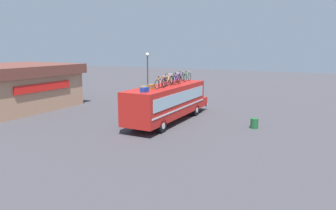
# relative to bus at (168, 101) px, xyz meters

# --- Properties ---
(ground_plane) EXTENTS (120.00, 120.00, 0.00)m
(ground_plane) POSITION_rel_bus_xyz_m (-0.21, 0.00, -1.73)
(ground_plane) COLOR #423F44
(bus) EXTENTS (11.35, 2.64, 3.02)m
(bus) POSITION_rel_bus_xyz_m (0.00, 0.00, 0.00)
(bus) COLOR red
(bus) RESTS_ON ground
(luggage_bag_1) EXTENTS (0.67, 0.33, 0.32)m
(luggage_bag_1) POSITION_rel_bus_xyz_m (-4.18, -0.30, 1.44)
(luggage_bag_1) COLOR #193899
(luggage_bag_1) RESTS_ON bus
(luggage_bag_2) EXTENTS (0.56, 0.46, 0.29)m
(luggage_bag_2) POSITION_rel_bus_xyz_m (-3.42, 0.22, 1.43)
(luggage_bag_2) COLOR olive
(luggage_bag_2) RESTS_ON bus
(luggage_bag_3) EXTENTS (0.51, 0.35, 0.35)m
(luggage_bag_3) POSITION_rel_bus_xyz_m (-2.62, 0.09, 1.46)
(luggage_bag_3) COLOR olive
(luggage_bag_3) RESTS_ON bus
(rooftop_bicycle_1) EXTENTS (1.74, 0.44, 0.94)m
(rooftop_bicycle_1) POSITION_rel_bus_xyz_m (-1.99, -0.36, 1.67)
(rooftop_bicycle_1) COLOR black
(rooftop_bicycle_1) RESTS_ON bus
(rooftop_bicycle_2) EXTENTS (1.64, 0.44, 0.91)m
(rooftop_bicycle_2) POSITION_rel_bus_xyz_m (-1.21, -0.18, 1.66)
(rooftop_bicycle_2) COLOR black
(rooftop_bicycle_2) RESTS_ON bus
(rooftop_bicycle_3) EXTENTS (1.83, 0.44, 0.97)m
(rooftop_bicycle_3) POSITION_rel_bus_xyz_m (-0.50, -0.19, 1.69)
(rooftop_bicycle_3) COLOR black
(rooftop_bicycle_3) RESTS_ON bus
(rooftop_bicycle_4) EXTENTS (1.74, 0.44, 0.96)m
(rooftop_bicycle_4) POSITION_rel_bus_xyz_m (0.13, 0.02, 1.68)
(rooftop_bicycle_4) COLOR black
(rooftop_bicycle_4) RESTS_ON bus
(rooftop_bicycle_5) EXTENTS (1.69, 0.44, 0.96)m
(rooftop_bicycle_5) POSITION_rel_bus_xyz_m (0.89, -0.35, 1.68)
(rooftop_bicycle_5) COLOR black
(rooftop_bicycle_5) RESTS_ON bus
(rooftop_bicycle_6) EXTENTS (1.74, 0.44, 0.87)m
(rooftop_bicycle_6) POSITION_rel_bus_xyz_m (1.59, 0.19, 1.65)
(rooftop_bicycle_6) COLOR black
(rooftop_bicycle_6) RESTS_ON bus
(rooftop_bicycle_7) EXTENTS (1.69, 0.44, 0.90)m
(rooftop_bicycle_7) POSITION_rel_bus_xyz_m (2.24, 0.35, 1.66)
(rooftop_bicycle_7) COLOR black
(rooftop_bicycle_7) RESTS_ON bus
(rooftop_bicycle_8) EXTENTS (1.75, 0.44, 0.95)m
(rooftop_bicycle_8) POSITION_rel_bus_xyz_m (2.96, 0.25, 1.68)
(rooftop_bicycle_8) COLOR black
(rooftop_bicycle_8) RESTS_ON bus
(rooftop_bicycle_9) EXTENTS (1.71, 0.44, 0.94)m
(rooftop_bicycle_9) POSITION_rel_bus_xyz_m (3.58, -0.09, 1.68)
(rooftop_bicycle_9) COLOR black
(rooftop_bicycle_9) RESTS_ON bus
(roadside_building) EXTENTS (11.25, 9.43, 4.35)m
(roadside_building) POSITION_rel_bus_xyz_m (-2.13, 16.35, 0.51)
(roadside_building) COLOR tan
(roadside_building) RESTS_ON ground
(trash_bin) EXTENTS (0.58, 0.58, 0.76)m
(trash_bin) POSITION_rel_bus_xyz_m (1.06, -6.79, -1.35)
(trash_bin) COLOR #1E592D
(trash_bin) RESTS_ON ground
(street_lamp) EXTENTS (0.39, 0.39, 5.46)m
(street_lamp) POSITION_rel_bus_xyz_m (7.42, 6.39, 1.84)
(street_lamp) COLOR #38383D
(street_lamp) RESTS_ON ground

